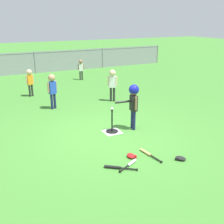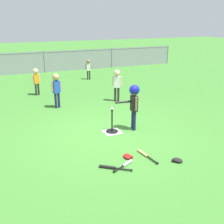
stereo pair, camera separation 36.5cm
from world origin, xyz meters
The scene contains 15 objects.
ground_plane centered at (0.00, 0.00, 0.00)m, with size 60.00×60.00×0.00m, color #3D7A2D.
home_plate centered at (0.15, 0.10, 0.00)m, with size 0.44×0.44×0.01m, color white.
batting_tee centered at (0.15, 0.10, 0.09)m, with size 0.32×0.32×0.60m.
baseball_on_tee centered at (0.15, 0.10, 0.64)m, with size 0.07×0.07×0.07m, color white.
batter_child centered at (0.73, 0.03, 0.87)m, with size 0.64×0.35×1.22m.
fielder_deep_left centered at (-1.09, 4.53, 0.67)m, with size 0.30×0.21×1.04m.
fielder_near_right centered at (1.64, 6.43, 0.63)m, with size 0.28×0.19×0.97m.
fielder_near_left centered at (1.40, 2.58, 0.73)m, with size 0.31×0.23×1.14m.
fielder_deep_center centered at (-0.72, 2.67, 0.74)m, with size 0.33×0.23×1.15m.
spare_bat_silver centered at (-0.29, -1.59, 0.03)m, with size 0.53×0.30×0.06m.
spare_bat_wood centered at (0.28, -1.38, 0.03)m, with size 0.14×0.68×0.06m.
spare_bat_black centered at (-0.61, -1.58, 0.03)m, with size 0.57×0.44×0.06m.
glove_by_plate centered at (-0.10, -1.31, 0.04)m, with size 0.18×0.24×0.07m.
glove_near_bats centered at (0.77, -1.87, 0.04)m, with size 0.25×0.27×0.07m.
outfield_fence centered at (0.00, 9.10, 0.62)m, with size 16.06×0.06×1.15m.
Camera 2 is at (-2.42, -5.87, 2.82)m, focal length 43.09 mm.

